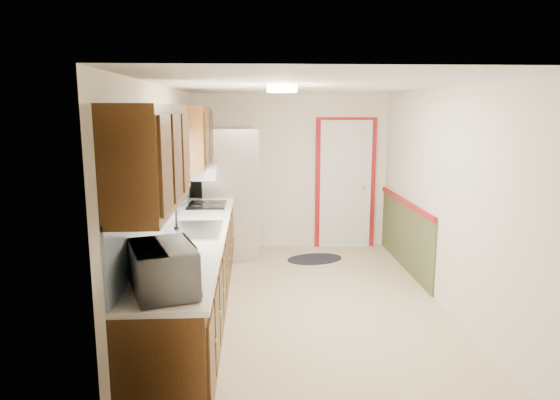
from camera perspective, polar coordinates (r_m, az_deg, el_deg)
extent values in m
cube|color=beige|center=(5.67, 3.19, -12.11)|extent=(3.20, 5.20, 0.12)
cube|color=white|center=(5.25, 3.46, 12.90)|extent=(3.20, 5.20, 0.12)
cube|color=#EFE6CF|center=(7.79, 1.28, 3.24)|extent=(3.20, 0.10, 2.40)
cube|color=#EFE6CF|center=(2.94, 8.82, -8.98)|extent=(3.20, 0.10, 2.40)
cube|color=#EFE6CF|center=(5.37, -12.78, -0.25)|extent=(0.10, 5.20, 2.40)
cube|color=#EFE6CF|center=(5.70, 18.49, 0.06)|extent=(0.10, 5.20, 2.40)
cube|color=#371F0C|center=(5.24, -9.72, -8.93)|extent=(0.60, 4.00, 0.90)
cube|color=white|center=(5.10, -9.71, -3.94)|extent=(0.63, 4.00, 0.04)
cube|color=#538BCA|center=(5.08, -13.21, -0.71)|extent=(0.02, 4.00, 0.55)
cube|color=#371F0C|center=(3.70, -14.57, 4.74)|extent=(0.35, 1.40, 0.75)
cube|color=#371F0C|center=(6.36, -9.80, 7.14)|extent=(0.35, 1.20, 0.75)
cube|color=white|center=(5.12, -13.17, 3.96)|extent=(0.02, 1.00, 0.90)
cube|color=#CA4426|center=(5.08, -12.83, 7.90)|extent=(0.05, 1.12, 0.24)
cube|color=#B7B7BC|center=(5.19, -9.65, -3.40)|extent=(0.52, 0.82, 0.02)
cube|color=white|center=(6.44, -9.18, 3.18)|extent=(0.45, 0.60, 0.15)
cube|color=maroon|center=(7.90, 7.45, 1.78)|extent=(0.94, 0.05, 2.08)
cube|color=white|center=(7.88, 7.48, 1.76)|extent=(0.80, 0.04, 2.00)
cube|color=#444B2A|center=(7.09, 14.08, -3.96)|extent=(0.02, 2.30, 0.90)
cube|color=maroon|center=(6.99, 14.15, -0.23)|extent=(0.04, 2.30, 0.06)
cylinder|color=#FFD88C|center=(5.02, 0.24, 12.57)|extent=(0.30, 0.30, 0.06)
imported|color=white|center=(3.47, -13.15, -7.10)|extent=(0.51, 0.67, 0.40)
cube|color=#B7B7BC|center=(7.37, -5.78, 0.78)|extent=(0.87, 0.83, 1.89)
cylinder|color=black|center=(7.00, -8.06, -0.56)|extent=(0.02, 0.02, 1.33)
ellipsoid|color=black|center=(7.36, 3.99, -6.73)|extent=(0.93, 0.72, 0.01)
cube|color=black|center=(6.49, -8.33, -0.55)|extent=(0.48, 0.57, 0.02)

